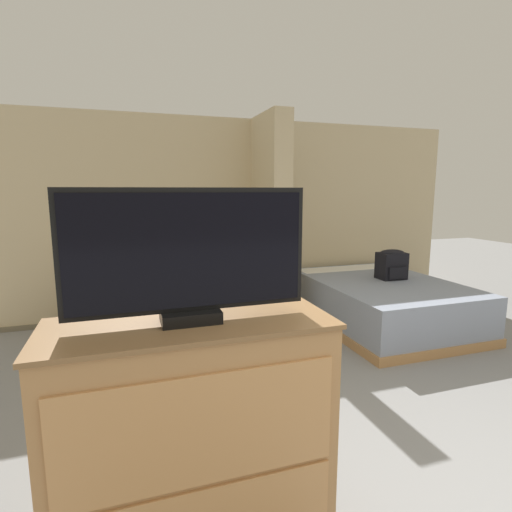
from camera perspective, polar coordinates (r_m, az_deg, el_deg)
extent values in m
cube|color=#CCB78E|center=(5.54, -1.85, 5.61)|extent=(6.37, 0.12, 2.60)
cube|color=#70644E|center=(5.70, -1.57, -7.28)|extent=(6.37, 0.02, 0.06)
cube|color=black|center=(5.28, -10.89, 6.09)|extent=(0.56, 0.02, 0.45)
cube|color=#9E845B|center=(5.26, -10.87, 6.08)|extent=(0.49, 0.01, 0.38)
cube|color=#CCB78E|center=(5.14, 2.07, 5.31)|extent=(0.24, 0.87, 2.60)
cube|color=#99A393|center=(5.04, -9.81, -7.44)|extent=(1.40, 0.84, 0.43)
cube|color=#99A393|center=(5.24, -10.47, -1.77)|extent=(1.40, 0.20, 0.46)
cube|color=#99A393|center=(5.00, -19.08, -7.98)|extent=(0.21, 0.84, 0.43)
cylinder|color=#99A393|center=(4.93, -19.24, -5.05)|extent=(0.24, 0.84, 0.24)
cube|color=#99A393|center=(5.21, -0.96, -6.74)|extent=(0.21, 0.84, 0.43)
cylinder|color=#99A393|center=(5.15, -0.97, -3.91)|extent=(0.24, 0.84, 0.24)
cube|color=#AAB5A4|center=(4.89, -13.88, -4.88)|extent=(0.68, 0.60, 0.10)
cube|color=#AAB5A4|center=(4.99, -5.83, -4.37)|extent=(0.68, 0.60, 0.10)
cube|color=#B27F4C|center=(4.13, -8.33, -8.72)|extent=(0.73, 0.45, 0.04)
cylinder|color=#B27F4C|center=(3.98, -12.49, -12.64)|extent=(0.04, 0.04, 0.37)
cylinder|color=#B27F4C|center=(4.09, -3.23, -11.84)|extent=(0.04, 0.04, 0.37)
cylinder|color=#B27F4C|center=(4.33, -13.01, -10.84)|extent=(0.04, 0.04, 0.37)
cylinder|color=#B27F4C|center=(4.43, -4.50, -10.17)|extent=(0.04, 0.04, 0.37)
cube|color=#B27F4C|center=(4.89, -22.73, -4.54)|extent=(0.44, 0.44, 0.04)
cylinder|color=#B27F4C|center=(4.80, -24.95, -8.46)|extent=(0.04, 0.04, 0.53)
cylinder|color=#B27F4C|center=(4.77, -20.39, -8.28)|extent=(0.04, 0.04, 0.53)
cylinder|color=#B27F4C|center=(5.16, -24.48, -7.21)|extent=(0.04, 0.04, 0.53)
cylinder|color=#B27F4C|center=(5.13, -20.26, -7.04)|extent=(0.04, 0.04, 0.53)
cylinder|color=tan|center=(4.87, -22.80, -3.52)|extent=(0.13, 0.13, 0.14)
cylinder|color=tan|center=(4.85, -22.87, -2.31)|extent=(0.02, 0.02, 0.07)
cone|color=beige|center=(4.82, -22.99, -0.46)|extent=(0.29, 0.29, 0.25)
cube|color=#B27F4C|center=(1.95, -8.83, -25.39)|extent=(1.16, 0.45, 1.11)
cube|color=brown|center=(1.70, -9.31, -9.53)|extent=(1.19, 0.48, 0.02)
cube|color=tan|center=(1.64, -7.58, -23.53)|extent=(1.06, 0.01, 0.44)
cube|color=black|center=(1.69, -9.35, -8.41)|extent=(0.24, 0.16, 0.05)
cube|color=black|center=(1.62, -9.60, 0.83)|extent=(0.98, 0.04, 0.50)
cube|color=black|center=(1.60, -9.47, 0.71)|extent=(0.94, 0.01, 0.46)
cube|color=#B27F4C|center=(5.33, 17.39, -8.70)|extent=(1.59, 2.19, 0.10)
cube|color=#8993A8|center=(5.25, 17.54, -5.83)|extent=(1.55, 2.15, 0.45)
cube|color=white|center=(5.90, 12.80, -2.19)|extent=(1.43, 0.36, 0.10)
cube|color=black|center=(5.33, 18.78, -1.32)|extent=(0.34, 0.24, 0.33)
cube|color=black|center=(5.24, 19.62, -2.29)|extent=(0.25, 0.03, 0.15)
ellipsoid|color=black|center=(5.30, 18.88, 0.46)|extent=(0.32, 0.22, 0.08)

